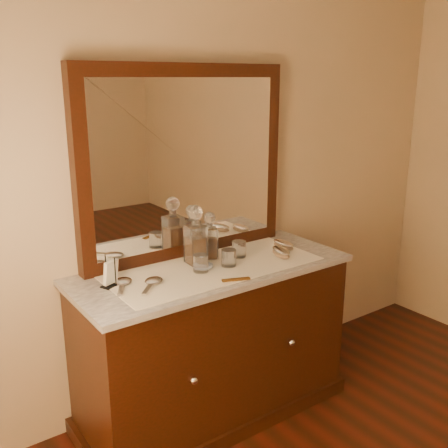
{
  "coord_description": "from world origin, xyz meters",
  "views": [
    {
      "loc": [
        -1.37,
        -0.07,
        1.78
      ],
      "look_at": [
        0.0,
        1.85,
        1.1
      ],
      "focal_mm": 41.07,
      "sensor_mm": 36.0,
      "label": 1
    }
  ],
  "objects_px": {
    "dresser_cabinet": "(213,344)",
    "mirror_frame": "(186,163)",
    "decanter_left": "(196,241)",
    "brush_near": "(281,252)",
    "comb": "(236,279)",
    "napkin_rack": "(111,274)",
    "hand_mirror_outer": "(123,283)",
    "hand_mirror_inner": "(153,282)",
    "brush_far": "(283,244)",
    "pin_dish": "(206,266)",
    "decanter_right": "(210,240)"
  },
  "relations": [
    {
      "from": "dresser_cabinet",
      "to": "mirror_frame",
      "type": "height_order",
      "value": "mirror_frame"
    },
    {
      "from": "decanter_left",
      "to": "dresser_cabinet",
      "type": "bearing_deg",
      "value": -64.78
    },
    {
      "from": "brush_near",
      "to": "decanter_left",
      "type": "bearing_deg",
      "value": 157.47
    },
    {
      "from": "comb",
      "to": "decanter_left",
      "type": "bearing_deg",
      "value": 115.98
    },
    {
      "from": "napkin_rack",
      "to": "decanter_left",
      "type": "bearing_deg",
      "value": 2.76
    },
    {
      "from": "napkin_rack",
      "to": "decanter_left",
      "type": "height_order",
      "value": "decanter_left"
    },
    {
      "from": "napkin_rack",
      "to": "brush_near",
      "type": "xyz_separation_m",
      "value": [
        0.91,
        -0.15,
        -0.03
      ]
    },
    {
      "from": "dresser_cabinet",
      "to": "comb",
      "type": "distance_m",
      "value": 0.5
    },
    {
      "from": "dresser_cabinet",
      "to": "decanter_left",
      "type": "relative_size",
      "value": 4.55
    },
    {
      "from": "hand_mirror_outer",
      "to": "hand_mirror_inner",
      "type": "height_order",
      "value": "same"
    },
    {
      "from": "comb",
      "to": "brush_far",
      "type": "distance_m",
      "value": 0.55
    },
    {
      "from": "dresser_cabinet",
      "to": "comb",
      "type": "xyz_separation_m",
      "value": [
        -0.02,
        -0.22,
        0.45
      ]
    },
    {
      "from": "dresser_cabinet",
      "to": "napkin_rack",
      "type": "height_order",
      "value": "napkin_rack"
    },
    {
      "from": "mirror_frame",
      "to": "decanter_left",
      "type": "distance_m",
      "value": 0.41
    },
    {
      "from": "dresser_cabinet",
      "to": "brush_near",
      "type": "bearing_deg",
      "value": -12.71
    },
    {
      "from": "hand_mirror_outer",
      "to": "brush_near",
      "type": "bearing_deg",
      "value": -8.5
    },
    {
      "from": "pin_dish",
      "to": "hand_mirror_outer",
      "type": "distance_m",
      "value": 0.44
    },
    {
      "from": "mirror_frame",
      "to": "pin_dish",
      "type": "relative_size",
      "value": 16.04
    },
    {
      "from": "napkin_rack",
      "to": "decanter_right",
      "type": "relative_size",
      "value": 0.56
    },
    {
      "from": "decanter_right",
      "to": "hand_mirror_outer",
      "type": "height_order",
      "value": "decanter_right"
    },
    {
      "from": "mirror_frame",
      "to": "brush_near",
      "type": "height_order",
      "value": "mirror_frame"
    },
    {
      "from": "brush_near",
      "to": "brush_far",
      "type": "distance_m",
      "value": 0.14
    },
    {
      "from": "decanter_left",
      "to": "hand_mirror_outer",
      "type": "distance_m",
      "value": 0.45
    },
    {
      "from": "pin_dish",
      "to": "decanter_left",
      "type": "bearing_deg",
      "value": 94.42
    },
    {
      "from": "dresser_cabinet",
      "to": "pin_dish",
      "type": "xyz_separation_m",
      "value": [
        -0.04,
        0.01,
        0.45
      ]
    },
    {
      "from": "comb",
      "to": "napkin_rack",
      "type": "xyz_separation_m",
      "value": [
        -0.5,
        0.29,
        0.05
      ]
    },
    {
      "from": "napkin_rack",
      "to": "comb",
      "type": "bearing_deg",
      "value": -29.93
    },
    {
      "from": "hand_mirror_inner",
      "to": "brush_near",
      "type": "bearing_deg",
      "value": -4.09
    },
    {
      "from": "decanter_right",
      "to": "brush_near",
      "type": "distance_m",
      "value": 0.39
    },
    {
      "from": "mirror_frame",
      "to": "hand_mirror_outer",
      "type": "height_order",
      "value": "mirror_frame"
    },
    {
      "from": "brush_far",
      "to": "hand_mirror_inner",
      "type": "bearing_deg",
      "value": -177.26
    },
    {
      "from": "dresser_cabinet",
      "to": "brush_far",
      "type": "bearing_deg",
      "value": 0.81
    },
    {
      "from": "mirror_frame",
      "to": "hand_mirror_inner",
      "type": "xyz_separation_m",
      "value": [
        -0.36,
        -0.28,
        -0.49
      ]
    },
    {
      "from": "decanter_left",
      "to": "decanter_right",
      "type": "relative_size",
      "value": 1.22
    },
    {
      "from": "pin_dish",
      "to": "decanter_right",
      "type": "height_order",
      "value": "decanter_right"
    },
    {
      "from": "dresser_cabinet",
      "to": "napkin_rack",
      "type": "relative_size",
      "value": 9.85
    },
    {
      "from": "mirror_frame",
      "to": "brush_far",
      "type": "relative_size",
      "value": 8.02
    },
    {
      "from": "dresser_cabinet",
      "to": "comb",
      "type": "relative_size",
      "value": 10.26
    },
    {
      "from": "mirror_frame",
      "to": "hand_mirror_outer",
      "type": "xyz_separation_m",
      "value": [
        -0.48,
        -0.2,
        -0.49
      ]
    },
    {
      "from": "decanter_right",
      "to": "brush_far",
      "type": "distance_m",
      "value": 0.45
    },
    {
      "from": "pin_dish",
      "to": "napkin_rack",
      "type": "relative_size",
      "value": 0.53
    },
    {
      "from": "dresser_cabinet",
      "to": "hand_mirror_inner",
      "type": "bearing_deg",
      "value": -174.66
    },
    {
      "from": "brush_near",
      "to": "comb",
      "type": "bearing_deg",
      "value": -161.36
    },
    {
      "from": "hand_mirror_outer",
      "to": "brush_far",
      "type": "bearing_deg",
      "value": -2.08
    },
    {
      "from": "decanter_right",
      "to": "brush_far",
      "type": "height_order",
      "value": "decanter_right"
    },
    {
      "from": "mirror_frame",
      "to": "napkin_rack",
      "type": "relative_size",
      "value": 8.44
    },
    {
      "from": "brush_near",
      "to": "brush_far",
      "type": "xyz_separation_m",
      "value": [
        0.1,
        0.09,
        -0.0
      ]
    },
    {
      "from": "dresser_cabinet",
      "to": "pin_dish",
      "type": "height_order",
      "value": "pin_dish"
    },
    {
      "from": "comb",
      "to": "brush_far",
      "type": "height_order",
      "value": "brush_far"
    },
    {
      "from": "mirror_frame",
      "to": "brush_near",
      "type": "xyz_separation_m",
      "value": [
        0.39,
        -0.33,
        -0.47
      ]
    }
  ]
}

